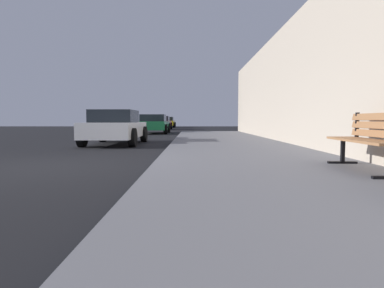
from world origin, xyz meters
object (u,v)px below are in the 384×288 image
bench (371,136)px  car_white (116,127)px  car_yellow (167,122)px  car_green (154,124)px  car_red (161,123)px

bench → car_white: 9.11m
bench → car_yellow: size_ratio=0.40×
car_white → car_green: same height
bench → car_red: car_red is taller
car_white → car_yellow: same height
car_green → car_yellow: same height
bench → car_green: bearing=109.2°
bench → car_yellow: 35.02m
car_white → car_green: size_ratio=0.92×
car_white → car_red: bearing=90.4°
car_white → car_red: (-0.13, 19.03, 0.00)m
bench → car_red: 26.86m
car_red → car_yellow: 8.29m
car_white → car_red: 19.03m
car_yellow → car_red: bearing=-89.4°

